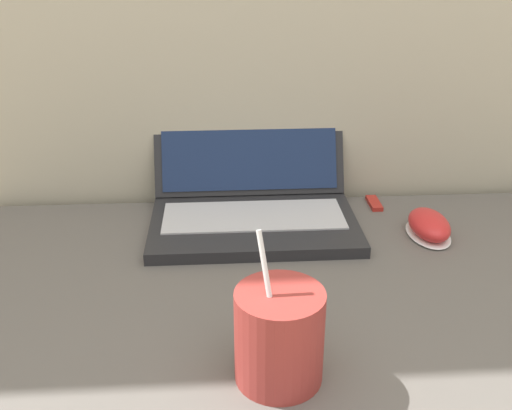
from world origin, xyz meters
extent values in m
cube|color=#232326|center=(-0.08, 0.52, 0.74)|extent=(0.36, 0.22, 0.02)
cube|color=#B7B7BC|center=(-0.08, 0.54, 0.75)|extent=(0.31, 0.12, 0.00)
cube|color=#232326|center=(-0.08, 0.67, 0.84)|extent=(0.36, 0.09, 0.18)
cube|color=#19284C|center=(-0.08, 0.67, 0.84)|extent=(0.33, 0.08, 0.16)
cylinder|color=#9E332D|center=(-0.07, 0.15, 0.79)|extent=(0.10, 0.10, 0.11)
cylinder|color=black|center=(-0.07, 0.15, 0.84)|extent=(0.09, 0.09, 0.01)
cylinder|color=white|center=(-0.08, 0.14, 0.84)|extent=(0.03, 0.05, 0.15)
ellipsoid|color=white|center=(0.22, 0.49, 0.73)|extent=(0.07, 0.11, 0.01)
ellipsoid|color=red|center=(0.22, 0.49, 0.75)|extent=(0.06, 0.11, 0.04)
cube|color=#B2261E|center=(0.16, 0.61, 0.73)|extent=(0.02, 0.06, 0.01)
camera|label=1|loc=(-0.14, -0.40, 1.20)|focal=42.00mm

